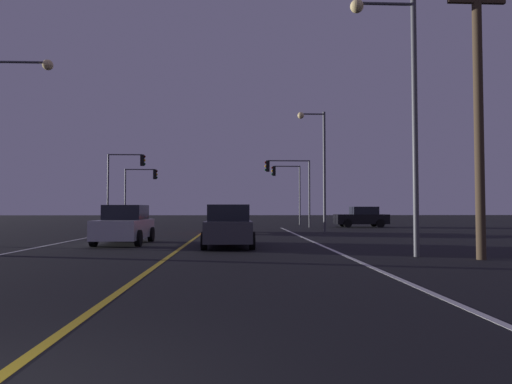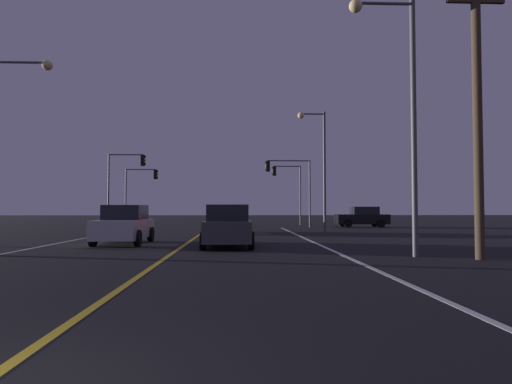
# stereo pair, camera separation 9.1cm
# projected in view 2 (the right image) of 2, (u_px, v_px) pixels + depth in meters

# --- Properties ---
(lane_edge_right) EXTENTS (0.16, 38.29, 0.01)m
(lane_edge_right) POSITION_uv_depth(u_px,v_px,m) (332.00, 250.00, 16.42)
(lane_edge_right) COLOR silver
(lane_edge_right) RESTS_ON ground
(lane_edge_left) EXTENTS (0.16, 38.29, 0.01)m
(lane_edge_left) POSITION_uv_depth(u_px,v_px,m) (15.00, 251.00, 15.95)
(lane_edge_left) COLOR silver
(lane_edge_left) RESTS_ON ground
(lane_center_divider) EXTENTS (0.16, 38.29, 0.01)m
(lane_center_divider) POSITION_uv_depth(u_px,v_px,m) (176.00, 251.00, 16.18)
(lane_center_divider) COLOR gold
(lane_center_divider) RESTS_ON ground
(car_crossing_side) EXTENTS (4.30, 2.02, 1.70)m
(car_crossing_side) POSITION_uv_depth(u_px,v_px,m) (362.00, 217.00, 36.93)
(car_crossing_side) COLOR black
(car_crossing_side) RESTS_ON ground
(car_lead_same_lane) EXTENTS (2.02, 4.30, 1.70)m
(car_lead_same_lane) POSITION_uv_depth(u_px,v_px,m) (228.00, 226.00, 17.90)
(car_lead_same_lane) COLOR black
(car_lead_same_lane) RESTS_ON ground
(car_oncoming) EXTENTS (2.02, 4.30, 1.70)m
(car_oncoming) POSITION_uv_depth(u_px,v_px,m) (124.00, 225.00, 19.46)
(car_oncoming) COLOR black
(car_oncoming) RESTS_ON ground
(car_ahead_far) EXTENTS (2.02, 4.30, 1.70)m
(car_ahead_far) POSITION_uv_depth(u_px,v_px,m) (229.00, 220.00, 27.97)
(car_ahead_far) COLOR black
(car_ahead_far) RESTS_ON ground
(traffic_light_near_right) EXTENTS (3.74, 0.36, 5.50)m
(traffic_light_near_right) POSITION_uv_depth(u_px,v_px,m) (288.00, 177.00, 36.21)
(traffic_light_near_right) COLOR #4C4C51
(traffic_light_near_right) RESTS_ON ground
(traffic_light_near_left) EXTENTS (3.04, 0.36, 5.94)m
(traffic_light_near_left) POSITION_uv_depth(u_px,v_px,m) (126.00, 173.00, 35.68)
(traffic_light_near_left) COLOR #4C4C51
(traffic_light_near_left) RESTS_ON ground
(traffic_light_far_right) EXTENTS (2.76, 0.36, 5.58)m
(traffic_light_far_right) POSITION_uv_depth(u_px,v_px,m) (287.00, 181.00, 41.72)
(traffic_light_far_right) COLOR #4C4C51
(traffic_light_far_right) RESTS_ON ground
(traffic_light_far_left) EXTENTS (3.04, 0.36, 5.22)m
(traffic_light_far_left) POSITION_uv_depth(u_px,v_px,m) (142.00, 183.00, 41.16)
(traffic_light_far_left) COLOR #4C4C51
(traffic_light_far_left) RESTS_ON ground
(street_lamp_right_near) EXTENTS (2.18, 0.44, 8.39)m
(street_lamp_right_near) POSITION_uv_depth(u_px,v_px,m) (399.00, 93.00, 14.38)
(street_lamp_right_near) COLOR #4C4C51
(street_lamp_right_near) RESTS_ON ground
(street_lamp_left_mid) EXTENTS (2.60, 0.44, 7.75)m
(street_lamp_left_mid) POSITION_uv_depth(u_px,v_px,m) (5.00, 125.00, 18.24)
(street_lamp_left_mid) COLOR #4C4C51
(street_lamp_left_mid) RESTS_ON ground
(street_lamp_right_far) EXTENTS (1.86, 0.44, 7.94)m
(street_lamp_right_far) POSITION_uv_depth(u_px,v_px,m) (318.00, 156.00, 29.19)
(street_lamp_right_far) COLOR #4C4C51
(street_lamp_right_far) RESTS_ON ground
(utility_pole_right) EXTENTS (2.20, 0.28, 9.36)m
(utility_pole_right) POSITION_uv_depth(u_px,v_px,m) (477.00, 98.00, 13.59)
(utility_pole_right) COLOR #423323
(utility_pole_right) RESTS_ON ground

